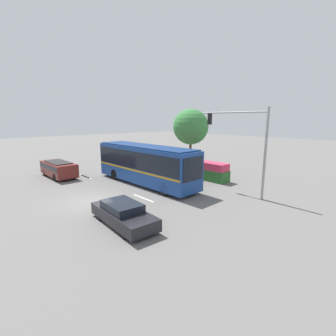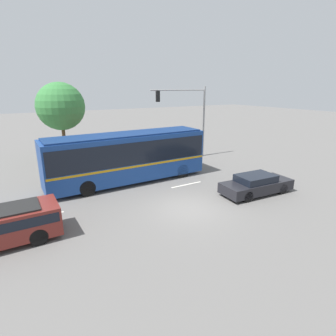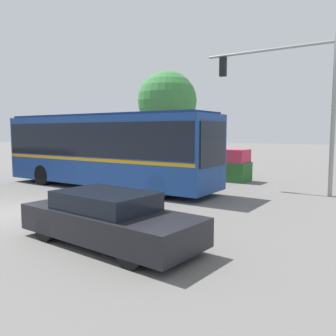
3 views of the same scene
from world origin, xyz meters
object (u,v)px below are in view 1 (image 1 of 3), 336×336
at_px(street_tree_left, 191,127).
at_px(sedan_foreground, 123,214).
at_px(traffic_light_pole, 247,138).
at_px(suv_left_lane, 59,168).
at_px(city_bus, 145,162).

bearing_deg(street_tree_left, sedan_foreground, -60.39).
distance_m(traffic_light_pole, street_tree_left, 11.66).
xyz_separation_m(traffic_light_pole, street_tree_left, (-10.31, 5.43, 0.43)).
height_order(suv_left_lane, traffic_light_pole, traffic_light_pole).
distance_m(sedan_foreground, suv_left_lane, 13.98).
distance_m(city_bus, traffic_light_pole, 8.81).
bearing_deg(street_tree_left, city_bus, -73.81).
relative_size(city_bus, suv_left_lane, 2.25).
xyz_separation_m(suv_left_lane, street_tree_left, (5.31, 13.68, 3.88)).
relative_size(city_bus, sedan_foreground, 2.35).
bearing_deg(sedan_foreground, traffic_light_pole, 83.74).
height_order(traffic_light_pole, street_tree_left, street_tree_left).
bearing_deg(suv_left_lane, sedan_foreground, -6.61).
relative_size(city_bus, street_tree_left, 1.62).
bearing_deg(traffic_light_pole, sedan_foreground, 79.92).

